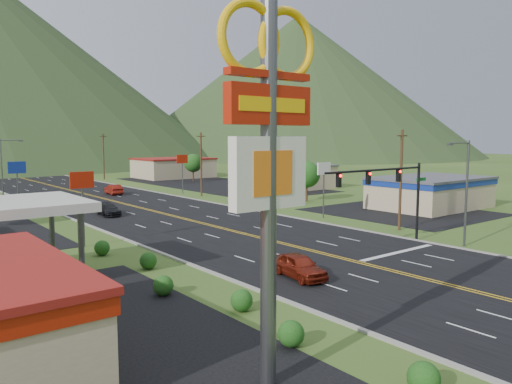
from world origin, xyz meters
TOP-DOWN VIEW (x-y plane):
  - curb_west at (-10.15, 0.00)m, footprint 0.30×460.00m
  - pylon_sign at (-17.00, 2.00)m, footprint 4.32×0.60m
  - traffic_signal at (6.48, 14.00)m, footprint 13.10×0.43m
  - streetlight_east at (11.18, 10.00)m, footprint 3.28×0.25m
  - streetlight_west at (-11.68, 70.00)m, footprint 3.28×0.25m
  - building_east_near at (30.00, 25.00)m, footprint 15.40×10.40m
  - building_east_mid at (32.00, 55.00)m, footprint 14.40×11.40m
  - building_east_far at (28.00, 90.00)m, footprint 16.40×12.40m
  - pole_sign_west_a at (-14.00, 30.00)m, footprint 2.00×0.18m
  - pole_sign_west_b at (-14.00, 52.00)m, footprint 2.00×0.18m
  - pole_sign_east_a at (13.00, 28.00)m, footprint 2.00×0.18m
  - pole_sign_east_b at (13.00, 60.00)m, footprint 2.00×0.18m
  - tree_east_a at (22.00, 40.00)m, footprint 3.84×3.84m
  - tree_east_b at (26.00, 78.00)m, footprint 3.84×3.84m
  - utility_pole_a at (13.50, 18.00)m, footprint 1.60×0.28m
  - utility_pole_b at (13.50, 55.00)m, footprint 1.60×0.28m
  - utility_pole_c at (13.50, 95.00)m, footprint 1.60×0.28m
  - utility_pole_d at (13.50, 135.00)m, footprint 1.60×0.28m
  - mountain_ne at (147.84, 176.19)m, footprint 180.00×180.00m
  - car_red_near at (-6.24, 11.70)m, footprint 2.60×4.88m
  - car_dark_mid at (-5.78, 44.98)m, footprint 2.38×4.93m
  - car_red_far at (3.37, 65.44)m, footprint 2.17×5.04m

SIDE VIEW (x-z plane):
  - curb_west at x=-10.15m, z-range -0.07..0.07m
  - car_dark_mid at x=-5.78m, z-range 0.00..1.38m
  - car_red_near at x=-6.24m, z-range 0.00..1.58m
  - car_red_far at x=3.37m, z-range 0.00..1.61m
  - building_east_mid at x=32.00m, z-range 0.01..4.31m
  - building_east_far at x=28.00m, z-range 0.01..4.51m
  - building_east_near at x=30.00m, z-range 0.22..4.32m
  - tree_east_a at x=22.00m, z-range 0.98..6.80m
  - tree_east_b at x=26.00m, z-range 0.98..6.80m
  - pole_sign_west_a at x=-14.00m, z-range 1.85..8.25m
  - pole_sign_west_b at x=-14.00m, z-range 1.85..8.25m
  - pole_sign_east_a at x=13.00m, z-range 1.85..8.25m
  - pole_sign_east_b at x=13.00m, z-range 1.85..8.25m
  - utility_pole_a at x=13.50m, z-range 0.13..10.13m
  - utility_pole_b at x=13.50m, z-range 0.13..10.13m
  - utility_pole_c at x=13.50m, z-range 0.13..10.13m
  - utility_pole_d at x=13.50m, z-range 0.13..10.13m
  - streetlight_east at x=11.18m, z-range 0.68..9.68m
  - streetlight_west at x=-11.68m, z-range 0.68..9.68m
  - traffic_signal at x=6.48m, z-range 1.83..8.83m
  - pylon_sign at x=-17.00m, z-range 2.30..16.30m
  - mountain_ne at x=147.84m, z-range 0.00..70.00m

